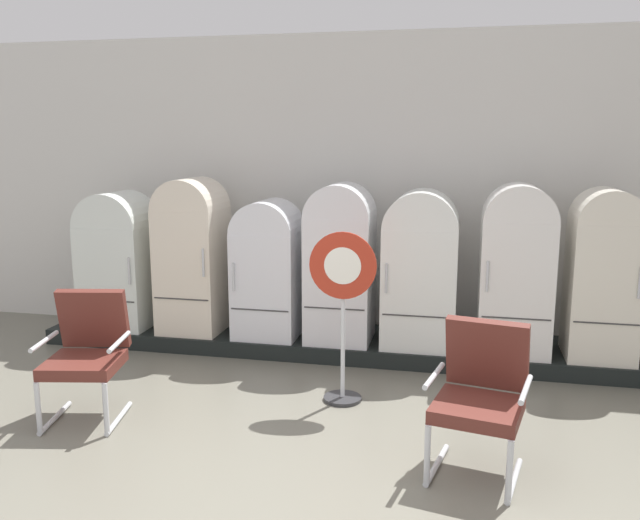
{
  "coord_description": "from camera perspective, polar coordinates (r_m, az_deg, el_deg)",
  "views": [
    {
      "loc": [
        1.18,
        -3.37,
        2.19
      ],
      "look_at": [
        -0.16,
        2.75,
        1.0
      ],
      "focal_mm": 36.78,
      "sensor_mm": 36.0,
      "label": 1
    }
  ],
  "objects": [
    {
      "name": "back_wall",
      "position": [
        7.15,
        2.8,
        6.33
      ],
      "size": [
        11.76,
        0.12,
        3.25
      ],
      "color": "silver",
      "rests_on": "ground"
    },
    {
      "name": "refrigerator_5",
      "position": [
        6.39,
        16.71,
        -0.36
      ],
      "size": [
        0.66,
        0.62,
        1.6
      ],
      "color": "white",
      "rests_on": "display_plinth"
    },
    {
      "name": "refrigerator_3",
      "position": [
        6.48,
        1.78,
        0.16
      ],
      "size": [
        0.64,
        0.64,
        1.58
      ],
      "color": "white",
      "rests_on": "display_plinth"
    },
    {
      "name": "armchair_right",
      "position": [
        4.49,
        13.82,
        -10.96
      ],
      "size": [
        0.7,
        0.74,
        1.0
      ],
      "color": "silver",
      "rests_on": "ground"
    },
    {
      "name": "sign_stand",
      "position": [
        5.38,
        1.99,
        -4.61
      ],
      "size": [
        0.55,
        0.32,
        1.44
      ],
      "color": "#2D2D30",
      "rests_on": "ground"
    },
    {
      "name": "refrigerator_6",
      "position": [
        6.5,
        23.42,
        -0.72
      ],
      "size": [
        0.6,
        0.63,
        1.57
      ],
      "color": "silver",
      "rests_on": "display_plinth"
    },
    {
      "name": "ground",
      "position": [
        4.2,
        -6.31,
        -21.12
      ],
      "size": [
        12.0,
        10.0,
        0.05
      ],
      "primitive_type": "cube",
      "color": "#6B685B"
    },
    {
      "name": "refrigerator_0",
      "position": [
        7.34,
        -17.11,
        0.31
      ],
      "size": [
        0.71,
        0.66,
        1.45
      ],
      "color": "silver",
      "rests_on": "display_plinth"
    },
    {
      "name": "refrigerator_1",
      "position": [
        6.96,
        -11.03,
        0.82
      ],
      "size": [
        0.63,
        0.68,
        1.6
      ],
      "color": "beige",
      "rests_on": "display_plinth"
    },
    {
      "name": "refrigerator_4",
      "position": [
        6.42,
        8.74,
        -0.4
      ],
      "size": [
        0.7,
        0.67,
        1.52
      ],
      "color": "white",
      "rests_on": "display_plinth"
    },
    {
      "name": "armchair_left",
      "position": [
        5.47,
        -19.61,
        -7.28
      ],
      "size": [
        0.69,
        0.74,
        1.0
      ],
      "color": "silver",
      "rests_on": "ground"
    },
    {
      "name": "display_plinth",
      "position": [
        6.84,
        1.79,
        -7.22
      ],
      "size": [
        6.21,
        0.95,
        0.16
      ],
      "primitive_type": "cube",
      "color": "black",
      "rests_on": "ground"
    },
    {
      "name": "refrigerator_2",
      "position": [
        6.69,
        -4.52,
        -0.42
      ],
      "size": [
        0.64,
        0.66,
        1.4
      ],
      "color": "white",
      "rests_on": "display_plinth"
    }
  ]
}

